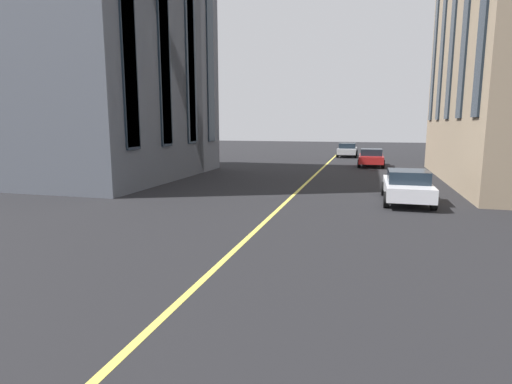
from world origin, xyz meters
TOP-DOWN VIEW (x-y plane):
  - lane_centre_line at (20.00, 0.00)m, footprint 80.00×0.16m
  - car_silver_near at (44.49, -1.22)m, footprint 4.40×1.95m
  - car_red_mid at (35.25, -3.50)m, footprint 4.40×1.95m
  - car_white_trailing at (20.20, -4.90)m, footprint 4.40×1.95m
  - building_left_near at (24.39, 13.19)m, footprint 13.37×11.50m
  - building_left_far at (22.80, 13.25)m, footprint 10.38×11.62m

SIDE VIEW (x-z plane):
  - lane_centre_line at x=20.00m, z-range 0.00..0.01m
  - car_silver_near at x=44.49m, z-range 0.02..1.39m
  - car_red_mid at x=35.25m, z-range 0.02..1.39m
  - car_white_trailing at x=20.20m, z-range 0.02..1.39m
  - building_left_near at x=24.39m, z-range 0.00..14.68m
  - building_left_far at x=22.80m, z-range 0.00..15.61m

